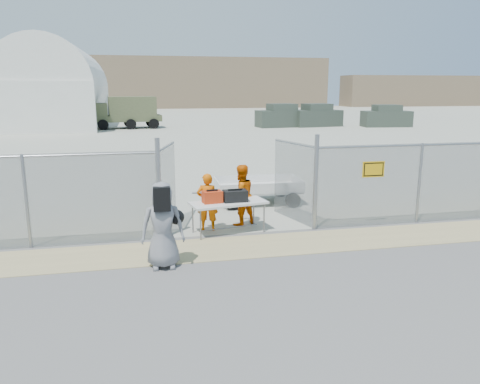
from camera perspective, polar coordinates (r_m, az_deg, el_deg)
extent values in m
plane|color=#545353|center=(10.16, 2.39, -8.49)|extent=(160.00, 160.00, 0.00)
cube|color=#A5A694|center=(51.36, -9.50, 8.37)|extent=(160.00, 80.00, 0.01)
cube|color=tan|center=(11.07, 1.09, -6.64)|extent=(44.00, 1.60, 0.01)
cube|color=red|center=(11.78, -3.41, -0.60)|extent=(0.52, 0.38, 0.30)
cube|color=black|center=(11.89, -0.59, -0.48)|extent=(0.61, 0.37, 0.29)
imported|color=#DA5C03|center=(12.12, -4.00, -1.25)|extent=(0.63, 0.48, 1.52)
imported|color=#DA5C03|center=(12.58, 0.10, -0.38)|extent=(0.97, 0.87, 1.66)
imported|color=slate|center=(9.71, -9.42, -4.02)|extent=(0.90, 0.60, 1.81)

